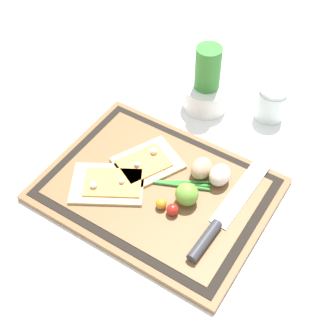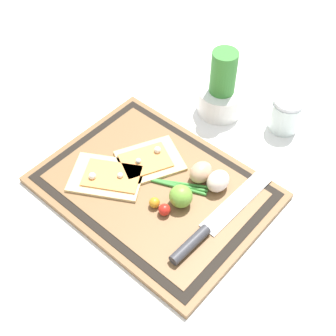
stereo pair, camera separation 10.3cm
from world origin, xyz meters
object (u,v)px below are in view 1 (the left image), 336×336
object	(u,v)px
egg_pink	(220,175)
cherry_tomato_red	(173,210)
pizza_slice_near	(109,184)
lime	(187,195)
pizza_slice_far	(147,163)
cherry_tomato_yellow	(161,204)
knife	(217,224)
sauce_jar	(271,104)
herb_pot	(206,87)
egg_brown	(201,168)

from	to	relation	value
egg_pink	cherry_tomato_red	world-z (taller)	egg_pink
pizza_slice_near	egg_pink	bearing A→B (deg)	34.70
lime	cherry_tomato_red	distance (m)	0.04
pizza_slice_far	egg_pink	bearing A→B (deg)	14.98
pizza_slice_far	cherry_tomato_yellow	distance (m)	0.12
pizza_slice_far	knife	distance (m)	0.22
knife	lime	xyz separation A→B (m)	(-0.08, 0.02, 0.02)
pizza_slice_near	cherry_tomato_yellow	xyz separation A→B (m)	(0.13, 0.01, 0.01)
pizza_slice_near	lime	bearing A→B (deg)	17.30
sauce_jar	herb_pot	bearing A→B (deg)	-160.92
knife	egg_pink	size ratio (longest dim) A/B	5.39
knife	sauce_jar	xyz separation A→B (m)	(-0.05, 0.37, 0.01)
pizza_slice_near	pizza_slice_far	size ratio (longest dim) A/B	1.11
sauce_jar	egg_brown	bearing A→B (deg)	-98.79
cherry_tomato_yellow	sauce_jar	world-z (taller)	sauce_jar
egg_pink	sauce_jar	size ratio (longest dim) A/B	0.64
lime	egg_pink	bearing A→B (deg)	69.27
pizza_slice_far	knife	world-z (taller)	pizza_slice_far
egg_pink	cherry_tomato_yellow	world-z (taller)	egg_pink
egg_brown	herb_pot	distance (m)	0.25
egg_brown	pizza_slice_near	bearing A→B (deg)	-139.56
pizza_slice_far	knife	size ratio (longest dim) A/B	0.58
pizza_slice_far	pizza_slice_near	bearing A→B (deg)	-111.43
herb_pot	pizza_slice_near	bearing A→B (deg)	-96.92
pizza_slice_near	knife	world-z (taller)	pizza_slice_near
egg_brown	pizza_slice_far	bearing A→B (deg)	-162.04
cherry_tomato_yellow	pizza_slice_far	bearing A→B (deg)	137.98
egg_brown	herb_pot	size ratio (longest dim) A/B	0.32
pizza_slice_near	pizza_slice_far	xyz separation A→B (m)	(0.04, 0.09, 0.00)
cherry_tomato_red	lime	bearing A→B (deg)	77.46
knife	cherry_tomato_red	bearing A→B (deg)	-167.09
pizza_slice_near	egg_pink	world-z (taller)	egg_pink
egg_brown	cherry_tomato_red	distance (m)	0.12
pizza_slice_near	egg_brown	world-z (taller)	egg_brown
herb_pot	sauce_jar	size ratio (longest dim) A/B	2.02
lime	sauce_jar	world-z (taller)	sauce_jar
knife	egg_pink	world-z (taller)	egg_pink
egg_brown	sauce_jar	size ratio (longest dim) A/B	0.64
knife	cherry_tomato_yellow	size ratio (longest dim) A/B	13.12
egg_pink	cherry_tomato_red	xyz separation A→B (m)	(-0.04, -0.13, -0.01)
knife	cherry_tomato_yellow	world-z (taller)	same
knife	herb_pot	world-z (taller)	herb_pot
pizza_slice_far	herb_pot	xyz separation A→B (m)	(0.01, 0.26, 0.04)
pizza_slice_far	sauce_jar	world-z (taller)	sauce_jar
knife	lime	size ratio (longest dim) A/B	6.07
lime	cherry_tomato_yellow	size ratio (longest dim) A/B	2.16
cherry_tomato_yellow	cherry_tomato_red	bearing A→B (deg)	-0.52
egg_brown	egg_pink	world-z (taller)	same
pizza_slice_far	cherry_tomato_red	xyz separation A→B (m)	(0.12, -0.08, 0.01)
pizza_slice_near	cherry_tomato_red	bearing A→B (deg)	4.02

